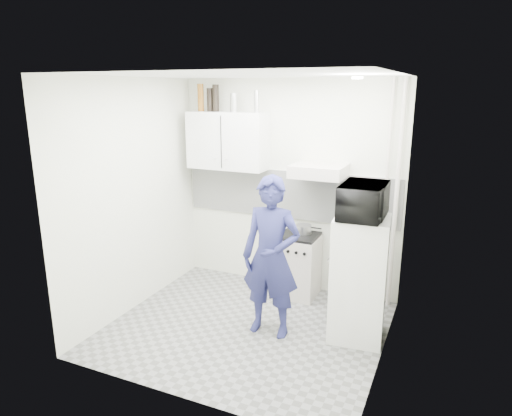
% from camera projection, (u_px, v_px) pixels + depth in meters
% --- Properties ---
extents(floor, '(2.80, 2.80, 0.00)m').
position_uv_depth(floor, '(246.00, 328.00, 4.88)').
color(floor, gray).
rests_on(floor, ground).
extents(ceiling, '(2.80, 2.80, 0.00)m').
position_uv_depth(ceiling, '(245.00, 75.00, 4.21)').
color(ceiling, white).
rests_on(ceiling, wall_back).
extents(wall_back, '(2.80, 0.00, 2.80)m').
position_uv_depth(wall_back, '(289.00, 186.00, 5.65)').
color(wall_back, white).
rests_on(wall_back, floor).
extents(wall_left, '(0.00, 2.60, 2.60)m').
position_uv_depth(wall_left, '(133.00, 197.00, 5.10)').
color(wall_left, white).
rests_on(wall_left, floor).
extents(wall_right, '(0.00, 2.60, 2.60)m').
position_uv_depth(wall_right, '(390.00, 227.00, 3.99)').
color(wall_right, white).
rests_on(wall_right, floor).
extents(person, '(0.62, 0.41, 1.66)m').
position_uv_depth(person, '(271.00, 257.00, 4.59)').
color(person, navy).
rests_on(person, floor).
extents(stove, '(0.47, 0.47, 0.75)m').
position_uv_depth(stove, '(298.00, 266.00, 5.57)').
color(stove, beige).
rests_on(stove, floor).
extents(fridge, '(0.58, 0.58, 1.27)m').
position_uv_depth(fridge, '(359.00, 279.00, 4.56)').
color(fridge, white).
rests_on(fridge, floor).
extents(stove_top, '(0.45, 0.45, 0.03)m').
position_uv_depth(stove_top, '(299.00, 236.00, 5.47)').
color(stove_top, black).
rests_on(stove_top, stove).
extents(saucepan, '(0.19, 0.19, 0.11)m').
position_uv_depth(saucepan, '(304.00, 229.00, 5.51)').
color(saucepan, silver).
rests_on(saucepan, stove_top).
extents(microwave, '(0.61, 0.42, 0.33)m').
position_uv_depth(microwave, '(364.00, 201.00, 4.35)').
color(microwave, black).
rests_on(microwave, fridge).
extents(bottle_a, '(0.08, 0.08, 0.33)m').
position_uv_depth(bottle_a, '(201.00, 98.00, 5.66)').
color(bottle_a, brown).
rests_on(bottle_a, upper_cabinet).
extents(bottle_b, '(0.07, 0.07, 0.28)m').
position_uv_depth(bottle_b, '(210.00, 100.00, 5.62)').
color(bottle_b, black).
rests_on(bottle_b, upper_cabinet).
extents(bottle_c, '(0.08, 0.08, 0.32)m').
position_uv_depth(bottle_c, '(216.00, 98.00, 5.58)').
color(bottle_c, black).
rests_on(bottle_c, upper_cabinet).
extents(canister_a, '(0.09, 0.09, 0.22)m').
position_uv_depth(canister_a, '(234.00, 103.00, 5.50)').
color(canister_a, silver).
rests_on(canister_a, upper_cabinet).
extents(bottle_e, '(0.06, 0.06, 0.26)m').
position_uv_depth(bottle_e, '(257.00, 101.00, 5.37)').
color(bottle_e, silver).
rests_on(bottle_e, upper_cabinet).
extents(upper_cabinet, '(1.00, 0.35, 0.70)m').
position_uv_depth(upper_cabinet, '(228.00, 141.00, 5.65)').
color(upper_cabinet, white).
rests_on(upper_cabinet, wall_back).
extents(range_hood, '(0.60, 0.50, 0.14)m').
position_uv_depth(range_hood, '(319.00, 171.00, 5.18)').
color(range_hood, beige).
rests_on(range_hood, wall_back).
extents(backsplash, '(2.74, 0.03, 0.60)m').
position_uv_depth(backsplash, '(288.00, 195.00, 5.66)').
color(backsplash, white).
rests_on(backsplash, wall_back).
extents(pipe_a, '(0.05, 0.05, 2.60)m').
position_uv_depth(pipe_a, '(396.00, 198.00, 5.07)').
color(pipe_a, beige).
rests_on(pipe_a, floor).
extents(pipe_b, '(0.04, 0.04, 2.60)m').
position_uv_depth(pipe_b, '(385.00, 197.00, 5.11)').
color(pipe_b, beige).
rests_on(pipe_b, floor).
extents(ceiling_spot_fixture, '(0.10, 0.10, 0.02)m').
position_uv_depth(ceiling_spot_fixture, '(357.00, 78.00, 4.00)').
color(ceiling_spot_fixture, white).
rests_on(ceiling_spot_fixture, ceiling).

